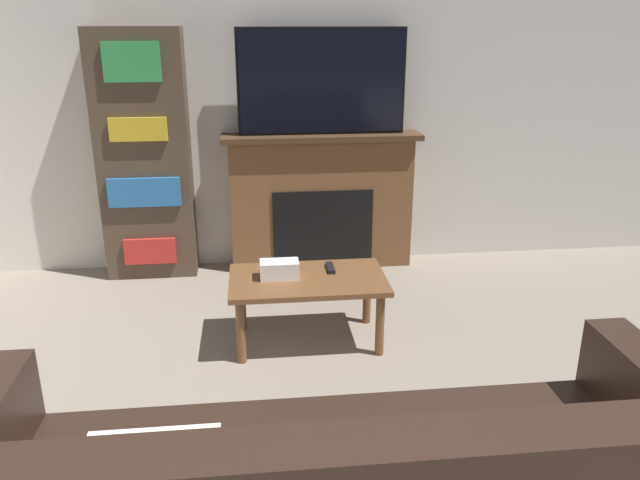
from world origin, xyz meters
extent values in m
cube|color=silver|center=(0.00, 3.86, 1.35)|extent=(6.91, 0.06, 2.70)
cube|color=brown|center=(0.24, 3.72, 0.49)|extent=(1.35, 0.22, 0.97)
cube|color=black|center=(0.24, 3.60, 0.35)|extent=(0.74, 0.01, 0.54)
cube|color=#4C331E|center=(0.24, 3.70, 0.99)|extent=(1.45, 0.28, 0.04)
cube|color=black|center=(0.24, 3.70, 1.38)|extent=(1.19, 0.03, 0.73)
cube|color=black|center=(0.24, 3.69, 1.38)|extent=(1.15, 0.01, 0.70)
cube|color=brown|center=(0.03, 2.51, 0.39)|extent=(0.89, 0.52, 0.03)
cylinder|color=brown|center=(-0.36, 2.31, 0.19)|extent=(0.05, 0.05, 0.38)
cylinder|color=brown|center=(0.42, 2.31, 0.19)|extent=(0.05, 0.05, 0.38)
cylinder|color=brown|center=(-0.36, 2.71, 0.19)|extent=(0.05, 0.05, 0.38)
cylinder|color=brown|center=(0.42, 2.71, 0.19)|extent=(0.05, 0.05, 0.38)
cube|color=white|center=(-0.13, 2.53, 0.46)|extent=(0.22, 0.12, 0.10)
cube|color=black|center=(0.17, 2.62, 0.42)|extent=(0.04, 0.15, 0.02)
cube|color=#4C3D2D|center=(-1.02, 3.70, 0.88)|extent=(0.63, 0.26, 1.75)
cube|color=red|center=(-1.02, 3.55, 0.22)|extent=(0.36, 0.03, 0.19)
cube|color=#2D70B7|center=(-1.02, 3.55, 0.66)|extent=(0.50, 0.03, 0.20)
cube|color=gold|center=(-1.02, 3.55, 1.10)|extent=(0.38, 0.03, 0.16)
cube|color=green|center=(-1.02, 3.55, 1.53)|extent=(0.37, 0.03, 0.26)
camera|label=1|loc=(-0.26, -0.75, 1.80)|focal=35.00mm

